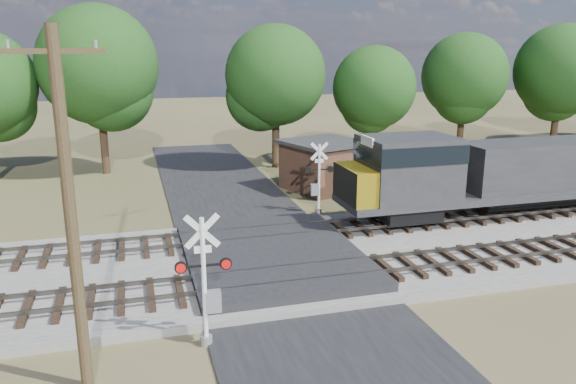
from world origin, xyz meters
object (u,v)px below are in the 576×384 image
object	(u,v)px
crossing_signal_near	(207,292)
equipment_shed	(324,165)
utility_pole	(70,209)
crossing_signal_far	(317,184)

from	to	relation	value
crossing_signal_near	equipment_shed	bearing A→B (deg)	62.91
crossing_signal_near	utility_pole	world-z (taller)	utility_pole
utility_pole	crossing_signal_far	bearing A→B (deg)	38.39
crossing_signal_near	utility_pole	bearing A→B (deg)	-156.95
crossing_signal_far	utility_pole	bearing A→B (deg)	55.28
crossing_signal_near	crossing_signal_far	bearing A→B (deg)	60.61
utility_pole	equipment_shed	bearing A→B (deg)	42.09
crossing_signal_near	equipment_shed	distance (m)	19.72
crossing_signal_near	utility_pole	size ratio (longest dim) A/B	0.45
crossing_signal_near	equipment_shed	size ratio (longest dim) A/B	0.72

